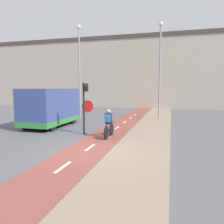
% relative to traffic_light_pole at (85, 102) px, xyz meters
% --- Properties ---
extents(ground_plane, '(120.00, 120.00, 0.00)m').
position_rel_traffic_light_pole_xyz_m(ground_plane, '(1.30, -3.18, -1.82)').
color(ground_plane, '#5B5B60').
extents(bike_lane, '(2.03, 60.00, 0.02)m').
position_rel_traffic_light_pole_xyz_m(bike_lane, '(1.30, -3.17, -1.81)').
color(bike_lane, brown).
rests_on(bike_lane, ground_plane).
extents(sidewalk_strip, '(2.40, 60.00, 0.05)m').
position_rel_traffic_light_pole_xyz_m(sidewalk_strip, '(3.51, -3.18, -1.79)').
color(sidewalk_strip, gray).
rests_on(sidewalk_strip, ground_plane).
extents(building_row_background, '(60.00, 5.20, 9.61)m').
position_rel_traffic_light_pole_xyz_m(building_row_background, '(1.30, 19.79, 3.00)').
color(building_row_background, '#B2A899').
rests_on(building_row_background, ground_plane).
extents(traffic_light_pole, '(0.67, 0.25, 2.92)m').
position_rel_traffic_light_pole_xyz_m(traffic_light_pole, '(0.00, 0.00, 0.00)').
color(traffic_light_pole, black).
rests_on(traffic_light_pole, ground_plane).
extents(street_lamp_far, '(0.36, 0.36, 8.08)m').
position_rel_traffic_light_pole_xyz_m(street_lamp_far, '(-3.22, 6.66, 3.02)').
color(street_lamp_far, gray).
rests_on(street_lamp_far, ground_plane).
extents(street_lamp_sidewalk, '(0.36, 0.36, 7.92)m').
position_rel_traffic_light_pole_xyz_m(street_lamp_sidewalk, '(3.72, 7.05, 2.93)').
color(street_lamp_sidewalk, gray).
rests_on(street_lamp_sidewalk, ground_plane).
extents(cyclist_near, '(0.46, 1.69, 1.52)m').
position_rel_traffic_light_pole_xyz_m(cyclist_near, '(1.53, -0.54, -1.10)').
color(cyclist_near, black).
rests_on(cyclist_near, ground_plane).
extents(van, '(2.19, 4.59, 2.58)m').
position_rel_traffic_light_pole_xyz_m(van, '(-3.27, 1.78, -0.55)').
color(van, '#334784').
rests_on(van, ground_plane).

